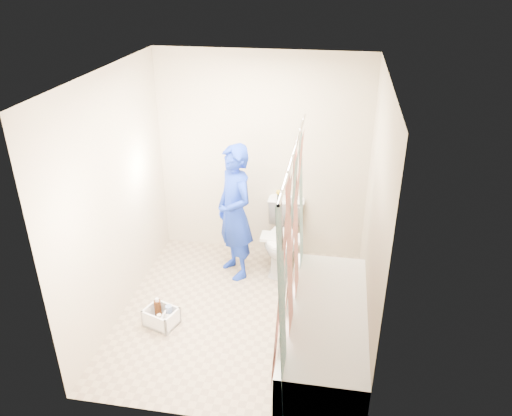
% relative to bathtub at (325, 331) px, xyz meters
% --- Properties ---
extents(floor, '(2.60, 2.60, 0.00)m').
position_rel_bathtub_xyz_m(floor, '(-0.85, 0.43, -0.27)').
color(floor, '#9D8B6F').
rests_on(floor, ground).
extents(ceiling, '(2.40, 2.60, 0.02)m').
position_rel_bathtub_xyz_m(ceiling, '(-0.85, 0.43, 2.13)').
color(ceiling, white).
rests_on(ceiling, wall_back).
extents(wall_back, '(2.40, 0.02, 2.40)m').
position_rel_bathtub_xyz_m(wall_back, '(-0.85, 1.73, 0.93)').
color(wall_back, '#BCB191').
rests_on(wall_back, ground).
extents(wall_front, '(2.40, 0.02, 2.40)m').
position_rel_bathtub_xyz_m(wall_front, '(-0.85, -0.88, 0.93)').
color(wall_front, '#BCB191').
rests_on(wall_front, ground).
extents(wall_left, '(0.02, 2.60, 2.40)m').
position_rel_bathtub_xyz_m(wall_left, '(-2.05, 0.43, 0.93)').
color(wall_left, '#BCB191').
rests_on(wall_left, ground).
extents(wall_right, '(0.02, 2.60, 2.40)m').
position_rel_bathtub_xyz_m(wall_right, '(0.35, 0.43, 0.93)').
color(wall_right, '#BCB191').
rests_on(wall_right, ground).
extents(bathtub, '(0.70, 1.75, 0.50)m').
position_rel_bathtub_xyz_m(bathtub, '(0.00, 0.00, 0.00)').
color(bathtub, white).
rests_on(bathtub, ground).
extents(curtain_rod, '(0.02, 1.90, 0.02)m').
position_rel_bathtub_xyz_m(curtain_rod, '(-0.33, 0.00, 1.68)').
color(curtain_rod, silver).
rests_on(curtain_rod, wall_back).
extents(shower_curtain, '(0.06, 1.75, 1.80)m').
position_rel_bathtub_xyz_m(shower_curtain, '(-0.33, 0.00, 0.75)').
color(shower_curtain, white).
rests_on(shower_curtain, curtain_rod).
extents(toilet, '(0.43, 0.74, 0.76)m').
position_rel_bathtub_xyz_m(toilet, '(-0.55, 1.39, 0.11)').
color(toilet, silver).
rests_on(toilet, ground).
extents(tank_lid, '(0.47, 0.20, 0.04)m').
position_rel_bathtub_xyz_m(tank_lid, '(-0.55, 1.27, 0.18)').
color(tank_lid, white).
rests_on(tank_lid, toilet).
extents(tank_internals, '(0.19, 0.06, 0.25)m').
position_rel_bathtub_xyz_m(tank_internals, '(-0.59, 1.59, 0.48)').
color(tank_internals, black).
rests_on(tank_internals, toilet).
extents(plumber, '(0.64, 0.67, 1.54)m').
position_rel_bathtub_xyz_m(plumber, '(-1.06, 1.16, 0.50)').
color(plumber, '#1118AB').
rests_on(plumber, ground).
extents(cleaning_caddy, '(0.36, 0.33, 0.23)m').
position_rel_bathtub_xyz_m(cleaning_caddy, '(-1.58, 0.14, -0.18)').
color(cleaning_caddy, white).
rests_on(cleaning_caddy, ground).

